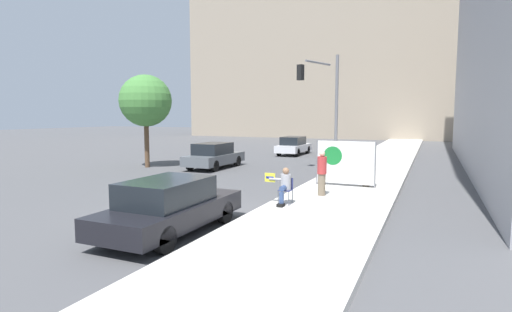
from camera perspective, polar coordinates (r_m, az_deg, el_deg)
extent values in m
plane|color=#4F4F51|center=(12.39, -8.21, -8.75)|extent=(160.00, 160.00, 0.00)
cube|color=beige|center=(25.50, 16.89, -1.24)|extent=(3.89, 90.00, 0.17)
cube|color=gray|center=(59.98, 16.14, 14.34)|extent=(52.00, 12.00, 24.50)
cylinder|color=#474C56|center=(13.22, 3.18, -5.98)|extent=(0.03, 0.03, 0.46)
cylinder|color=#474C56|center=(13.10, 4.70, -6.10)|extent=(0.03, 0.03, 0.46)
cylinder|color=#474C56|center=(13.56, 3.74, -5.68)|extent=(0.03, 0.03, 0.46)
cylinder|color=#474C56|center=(13.44, 5.23, -5.80)|extent=(0.03, 0.03, 0.46)
cube|color=navy|center=(13.28, 4.22, -4.87)|extent=(0.40, 0.40, 0.02)
cube|color=navy|center=(13.42, 4.50, -3.90)|extent=(0.40, 0.02, 0.38)
cylinder|color=#334775|center=(13.12, 3.98, -4.57)|extent=(0.18, 0.42, 0.18)
cylinder|color=#334775|center=(12.99, 3.65, -6.19)|extent=(0.16, 0.16, 0.46)
cube|color=black|center=(12.97, 3.56, -7.02)|extent=(0.20, 0.28, 0.10)
cylinder|color=#9E9EA3|center=(13.26, 4.27, -3.71)|extent=(0.34, 0.34, 0.52)
sphere|color=#936B4C|center=(13.21, 4.28, -2.12)|extent=(0.22, 0.22, 0.22)
cylinder|color=#9E9EA3|center=(13.29, 2.83, -3.33)|extent=(0.45, 0.09, 0.09)
cube|color=yellow|center=(13.36, 2.02, -3.08)|extent=(0.37, 0.02, 0.30)
cube|color=navy|center=(13.34, 2.00, -3.09)|extent=(0.28, 0.01, 0.07)
cylinder|color=#756651|center=(14.87, 9.36, -4.05)|extent=(0.28, 0.28, 0.80)
cylinder|color=#B23333|center=(14.77, 9.41, -1.31)|extent=(0.34, 0.34, 0.63)
sphere|color=beige|center=(14.72, 9.44, 0.32)|extent=(0.21, 0.21, 0.21)
cylinder|color=#756651|center=(17.16, 15.47, -2.73)|extent=(0.28, 0.28, 0.89)
cylinder|color=black|center=(17.06, 15.54, -0.10)|extent=(0.34, 0.34, 0.70)
sphere|color=#936B4C|center=(17.02, 15.59, 1.46)|extent=(0.23, 0.23, 0.23)
cylinder|color=slate|center=(17.21, 8.72, -0.90)|extent=(0.06, 0.06, 1.87)
cylinder|color=slate|center=(16.75, 16.65, -1.26)|extent=(0.06, 0.06, 1.87)
cube|color=white|center=(16.94, 12.64, -0.92)|extent=(2.40, 0.02, 1.77)
cylinder|color=#197A33|center=(17.00, 10.90, 0.05)|extent=(0.78, 0.01, 0.78)
cylinder|color=slate|center=(20.96, 11.40, 5.87)|extent=(0.16, 0.16, 5.99)
cylinder|color=slate|center=(21.74, 8.89, 13.03)|extent=(0.80, 2.20, 0.11)
cube|color=black|center=(22.33, 6.37, 11.78)|extent=(0.38, 0.38, 0.84)
sphere|color=green|center=(22.30, 6.36, 11.07)|extent=(0.18, 0.18, 0.18)
cube|color=black|center=(10.91, -11.99, -7.88)|extent=(1.88, 4.58, 0.54)
cube|color=black|center=(10.64, -12.64, -4.98)|extent=(1.62, 2.38, 0.64)
cylinder|color=black|center=(12.55, -11.23, -7.11)|extent=(0.22, 0.64, 0.64)
cylinder|color=black|center=(11.69, -4.50, -7.97)|extent=(0.22, 0.64, 0.64)
cylinder|color=black|center=(10.44, -20.38, -10.02)|extent=(0.22, 0.64, 0.64)
cylinder|color=black|center=(9.39, -12.96, -11.57)|extent=(0.22, 0.64, 0.64)
cube|color=#565B60|center=(23.74, -5.95, -0.39)|extent=(1.84, 4.46, 0.57)
cube|color=black|center=(23.53, -6.18, 1.06)|extent=(1.58, 2.32, 0.66)
cylinder|color=black|center=(25.36, -5.97, -0.53)|extent=(0.22, 0.64, 0.64)
cylinder|color=black|center=(24.59, -2.70, -0.70)|extent=(0.22, 0.64, 0.64)
cylinder|color=black|center=(23.02, -9.41, -1.22)|extent=(0.22, 0.64, 0.64)
cylinder|color=black|center=(22.18, -5.91, -1.44)|extent=(0.22, 0.64, 0.64)
cube|color=silver|center=(31.84, 5.42, 1.16)|extent=(1.70, 4.34, 0.54)
cube|color=black|center=(31.63, 5.33, 2.19)|extent=(1.47, 2.25, 0.64)
cylinder|color=black|center=(33.36, 4.94, 0.99)|extent=(0.22, 0.64, 0.64)
cylinder|color=black|center=(32.91, 7.38, 0.90)|extent=(0.22, 0.64, 0.64)
cylinder|color=black|center=(30.84, 3.31, 0.61)|extent=(0.22, 0.64, 0.64)
cylinder|color=black|center=(30.35, 5.93, 0.51)|extent=(0.22, 0.64, 0.64)
cylinder|color=brown|center=(24.77, -15.34, 1.78)|extent=(0.28, 0.28, 2.90)
sphere|color=#47843D|center=(24.73, -15.49, 7.63)|extent=(3.07, 3.07, 3.07)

